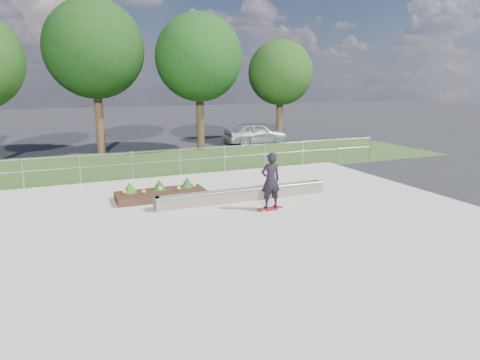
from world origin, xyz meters
The scene contains 11 objects.
ground centered at (0.00, 0.00, 0.00)m, with size 120.00×120.00×0.00m, color black.
grass_verge centered at (0.00, 11.00, 0.01)m, with size 30.00×8.00×0.02m, color #2B451B.
concrete_slab centered at (0.00, 0.00, 0.03)m, with size 15.00×15.00×0.06m, color #ABA698.
fence centered at (0.00, 7.50, 0.77)m, with size 20.06×0.06×1.20m.
tree_mid_left centered at (-2.50, 15.00, 5.61)m, with size 5.25×5.25×8.25m.
tree_mid_right centered at (3.00, 14.00, 5.23)m, with size 4.90×4.90×7.70m.
tree_far_right centered at (9.00, 15.50, 4.48)m, with size 4.20×4.20×6.60m.
grind_ledge centered at (0.89, 2.80, 0.26)m, with size 6.00×0.44×0.43m.
planter_bed centered at (-1.60, 4.17, 0.24)m, with size 3.00×1.20×0.61m.
skateboarder centered at (1.19, 1.44, 1.00)m, with size 0.80×0.42×1.82m.
parked_car centered at (7.02, 14.92, 0.69)m, with size 1.63×4.05×1.38m, color #A1A6AA.
Camera 1 is at (-4.62, -9.86, 3.97)m, focal length 32.00 mm.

